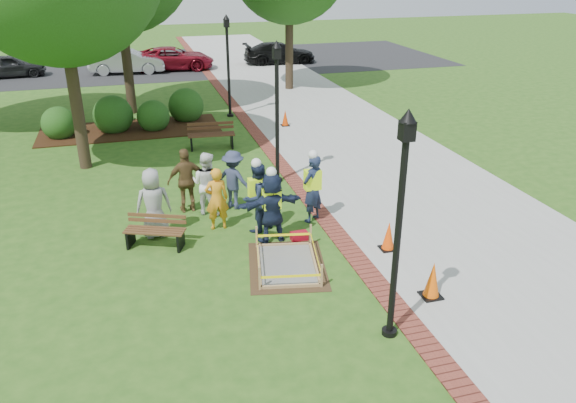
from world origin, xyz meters
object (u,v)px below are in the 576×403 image
object	(u,v)px
bench_near	(156,238)
hivis_worker_a	(272,205)
hivis_worker_c	(257,195)
lamp_near	(400,212)
hivis_worker_b	(312,187)
cone_front	(432,281)
wet_concrete_pad	(287,257)

from	to	relation	value
bench_near	hivis_worker_a	distance (m)	2.89
hivis_worker_c	hivis_worker_a	bearing A→B (deg)	-73.22
bench_near	hivis_worker_c	bearing A→B (deg)	5.19
lamp_near	hivis_worker_a	world-z (taller)	lamp_near
lamp_near	hivis_worker_c	bearing A→B (deg)	105.55
hivis_worker_b	cone_front	bearing A→B (deg)	-73.78
wet_concrete_pad	bench_near	bearing A→B (deg)	148.07
bench_near	lamp_near	size ratio (longest dim) A/B	0.35
bench_near	lamp_near	xyz separation A→B (m)	(3.92, -4.65, 2.23)
lamp_near	hivis_worker_c	distance (m)	5.29
cone_front	hivis_worker_b	distance (m)	4.35
hivis_worker_a	hivis_worker_b	distance (m)	1.54
hivis_worker_a	hivis_worker_b	bearing A→B (deg)	32.36
hivis_worker_b	hivis_worker_a	bearing A→B (deg)	-147.64
wet_concrete_pad	hivis_worker_b	world-z (taller)	hivis_worker_b
hivis_worker_b	bench_near	bearing A→B (deg)	-174.68
lamp_near	hivis_worker_a	distance (m)	4.62
bench_near	hivis_worker_c	xyz separation A→B (m)	(2.56, 0.23, 0.71)
hivis_worker_b	hivis_worker_c	bearing A→B (deg)	-174.47
bench_near	hivis_worker_c	distance (m)	2.67
hivis_worker_c	hivis_worker_b	bearing A→B (deg)	5.53
lamp_near	bench_near	bearing A→B (deg)	130.12
cone_front	hivis_worker_c	xyz separation A→B (m)	(-2.71, 3.99, 0.56)
wet_concrete_pad	hivis_worker_c	bearing A→B (deg)	96.35
bench_near	hivis_worker_a	bearing A→B (deg)	-9.14
lamp_near	cone_front	bearing A→B (deg)	33.34
hivis_worker_b	hivis_worker_c	xyz separation A→B (m)	(-1.50, -0.15, -0.01)
wet_concrete_pad	lamp_near	distance (m)	3.85
wet_concrete_pad	hivis_worker_b	bearing A→B (deg)	58.68
bench_near	cone_front	xyz separation A→B (m)	(5.27, -3.76, 0.14)
wet_concrete_pad	hivis_worker_b	size ratio (longest dim) A/B	1.32
wet_concrete_pad	cone_front	bearing A→B (deg)	-39.22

